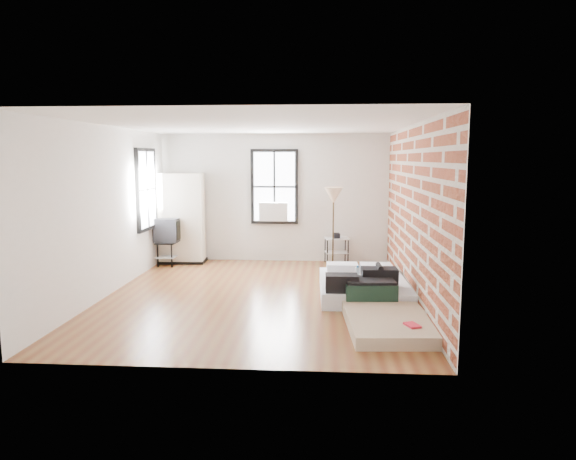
# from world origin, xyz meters

# --- Properties ---
(ground) EXTENTS (6.00, 6.00, 0.00)m
(ground) POSITION_xyz_m (0.00, 0.00, 0.00)
(ground) COLOR brown
(ground) RESTS_ON ground
(room_shell) EXTENTS (5.02, 6.02, 2.80)m
(room_shell) POSITION_xyz_m (0.23, 0.36, 1.74)
(room_shell) COLOR silver
(room_shell) RESTS_ON ground
(mattress_main) EXTENTS (1.47, 1.96, 0.62)m
(mattress_main) POSITION_xyz_m (1.75, 0.16, 0.17)
(mattress_main) COLOR white
(mattress_main) RESTS_ON ground
(mattress_bare) EXTENTS (1.23, 2.15, 0.45)m
(mattress_bare) POSITION_xyz_m (1.91, -1.14, 0.14)
(mattress_bare) COLOR tan
(mattress_bare) RESTS_ON ground
(wardrobe) EXTENTS (1.01, 0.61, 1.95)m
(wardrobe) POSITION_xyz_m (-2.00, 2.65, 0.97)
(wardrobe) COLOR black
(wardrobe) RESTS_ON ground
(side_table) EXTENTS (0.56, 0.47, 0.67)m
(side_table) POSITION_xyz_m (1.37, 2.72, 0.45)
(side_table) COLOR black
(side_table) RESTS_ON ground
(floor_lamp) EXTENTS (0.36, 0.36, 1.70)m
(floor_lamp) POSITION_xyz_m (1.27, 1.95, 1.46)
(floor_lamp) COLOR #312510
(floor_lamp) RESTS_ON ground
(tv_stand) EXTENTS (0.53, 0.73, 1.01)m
(tv_stand) POSITION_xyz_m (-2.21, 2.40, 0.73)
(tv_stand) COLOR black
(tv_stand) RESTS_ON ground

